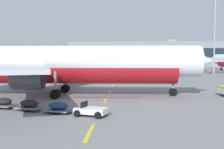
{
  "coord_description": "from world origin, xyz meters",
  "views": [
    {
      "loc": [
        20.31,
        -8.57,
        4.73
      ],
      "look_at": [
        18.03,
        33.19,
        2.02
      ],
      "focal_mm": 42.06,
      "sensor_mm": 36.0,
      "label": 1
    }
  ],
  "objects_px": {
    "baggage_train": "(44,106)",
    "apron_light_mast_far": "(215,19)",
    "airliner_foreground": "(72,64)",
    "fuel_service_truck": "(119,73)"
  },
  "relations": [
    {
      "from": "baggage_train",
      "to": "apron_light_mast_far",
      "type": "height_order",
      "value": "apron_light_mast_far"
    },
    {
      "from": "airliner_foreground",
      "to": "baggage_train",
      "type": "xyz_separation_m",
      "value": [
        -0.41,
        -9.86,
        -3.42
      ]
    },
    {
      "from": "baggage_train",
      "to": "apron_light_mast_far",
      "type": "distance_m",
      "value": 58.76
    },
    {
      "from": "baggage_train",
      "to": "airliner_foreground",
      "type": "bearing_deg",
      "value": 87.6
    },
    {
      "from": "fuel_service_truck",
      "to": "baggage_train",
      "type": "relative_size",
      "value": 0.62
    },
    {
      "from": "airliner_foreground",
      "to": "fuel_service_truck",
      "type": "height_order",
      "value": "airliner_foreground"
    },
    {
      "from": "fuel_service_truck",
      "to": "baggage_train",
      "type": "bearing_deg",
      "value": -100.07
    },
    {
      "from": "apron_light_mast_far",
      "to": "fuel_service_truck",
      "type": "bearing_deg",
      "value": -145.96
    },
    {
      "from": "fuel_service_truck",
      "to": "apron_light_mast_far",
      "type": "relative_size",
      "value": 0.3
    },
    {
      "from": "airliner_foreground",
      "to": "fuel_service_truck",
      "type": "distance_m",
      "value": 22.55
    }
  ]
}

